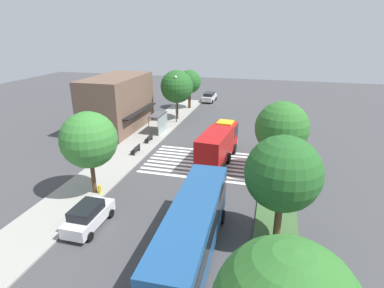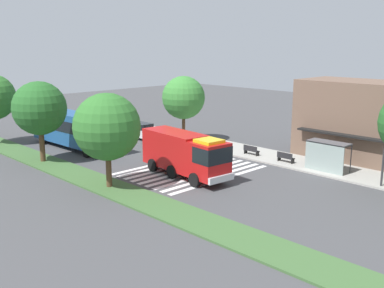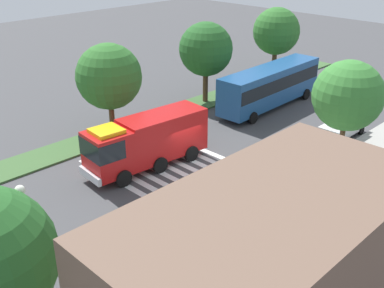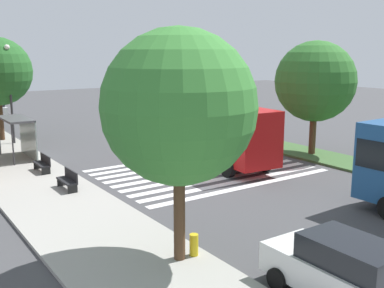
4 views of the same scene
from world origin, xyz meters
name	(u,v)px [view 2 (image 2 of 4)]	position (x,y,z in m)	size (l,w,h in m)	color
ground_plane	(180,167)	(0.00, 0.00, 0.00)	(120.00, 120.00, 0.00)	#424244
sidewalk	(243,151)	(0.00, 8.56, 0.07)	(60.00, 4.53, 0.14)	#9E9B93
median_strip	(105,185)	(0.00, -7.80, 0.07)	(60.00, 3.00, 0.14)	#3D6033
crosswalk	(191,170)	(1.35, 0.00, 0.01)	(7.65, 11.34, 0.01)	silver
fire_truck	(187,153)	(2.52, -1.62, 2.00)	(8.96, 3.29, 3.56)	#B71414
parked_car_west	(142,131)	(-11.71, 5.10, 0.92)	(4.38, 2.01, 1.81)	silver
transit_bus	(73,128)	(-13.02, -2.83, 2.16)	(12.03, 3.15, 3.66)	navy
bus_stop_shelter	(326,151)	(9.76, 7.56, 1.89)	(3.50, 1.40, 2.46)	#4C4C51
bench_near_shelter	(286,157)	(5.76, 7.59, 0.59)	(1.60, 0.50, 0.90)	black
bench_west_of_shelter	(251,150)	(1.84, 7.59, 0.59)	(1.60, 0.50, 0.90)	black
storefront_building	(364,121)	(9.93, 13.73, 3.64)	(11.67, 6.63, 7.29)	brown
sidewalk_tree_far_west	(183,98)	(-7.28, 7.30, 4.88)	(4.62, 4.62, 7.06)	#513823
median_tree_west	(39,108)	(-9.91, -7.80, 4.95)	(4.79, 4.79, 7.23)	#513823
median_tree_center	(107,127)	(0.61, -7.80, 4.66)	(4.96, 4.96, 7.02)	#513823
fire_hydrant	(180,138)	(-7.34, 6.80, 0.49)	(0.28, 0.28, 0.70)	gold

